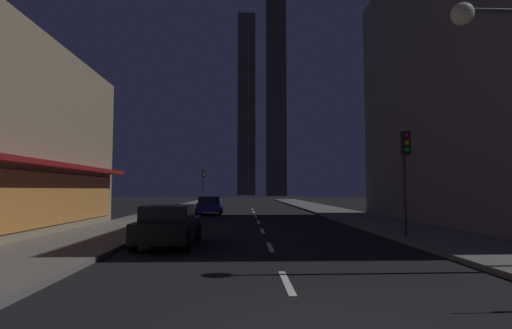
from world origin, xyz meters
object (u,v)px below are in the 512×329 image
object	(u,v)px
car_parked_near	(169,225)
traffic_light_near_right	(405,160)
street_lamp_right	(495,68)
fire_hydrant_far_left	(169,213)
car_parked_far	(210,205)
traffic_light_far_left	(203,179)

from	to	relation	value
car_parked_near	traffic_light_near_right	size ratio (longest dim) A/B	1.01
street_lamp_right	fire_hydrant_far_left	bearing A→B (deg)	123.80
car_parked_near	car_parked_far	distance (m)	17.34
traffic_light_far_left	street_lamp_right	distance (m)	37.25
car_parked_near	traffic_light_far_left	size ratio (longest dim) A/B	1.01
traffic_light_far_left	street_lamp_right	xyz separation A→B (m)	(10.88, -35.58, 1.87)
car_parked_near	street_lamp_right	bearing A→B (deg)	-27.73
car_parked_near	traffic_light_near_right	bearing A→B (deg)	6.88
traffic_light_near_right	traffic_light_far_left	bearing A→B (deg)	110.29
traffic_light_far_left	street_lamp_right	size ratio (longest dim) A/B	0.64
fire_hydrant_far_left	traffic_light_near_right	world-z (taller)	traffic_light_near_right
street_lamp_right	traffic_light_near_right	bearing A→B (deg)	88.82
fire_hydrant_far_left	traffic_light_near_right	size ratio (longest dim) A/B	0.16
fire_hydrant_far_left	car_parked_near	bearing A→B (deg)	-79.26
traffic_light_near_right	street_lamp_right	xyz separation A→B (m)	(-0.12, -5.82, 1.87)
traffic_light_near_right	car_parked_near	bearing A→B (deg)	-173.12
car_parked_near	traffic_light_far_left	world-z (taller)	traffic_light_far_left
street_lamp_right	car_parked_far	bearing A→B (deg)	112.15
car_parked_far	street_lamp_right	distance (m)	24.21
car_parked_far	fire_hydrant_far_left	xyz separation A→B (m)	(-2.30, -5.21, -0.29)
traffic_light_near_right	street_lamp_right	world-z (taller)	street_lamp_right
car_parked_far	street_lamp_right	xyz separation A→B (m)	(8.98, -22.06, 4.33)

